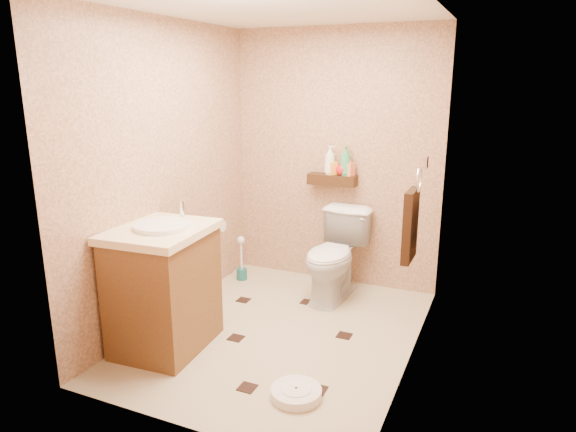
% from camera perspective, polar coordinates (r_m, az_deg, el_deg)
% --- Properties ---
extents(ground, '(2.50, 2.50, 0.00)m').
position_cam_1_polar(ground, '(4.14, -0.82, -12.86)').
color(ground, tan).
rests_on(ground, ground).
extents(wall_back, '(2.00, 0.04, 2.40)m').
position_cam_1_polar(wall_back, '(4.88, 5.28, 6.27)').
color(wall_back, tan).
rests_on(wall_back, ground).
extents(wall_front, '(2.00, 0.04, 2.40)m').
position_cam_1_polar(wall_front, '(2.68, -12.09, -1.19)').
color(wall_front, tan).
rests_on(wall_front, ground).
extents(wall_left, '(0.04, 2.50, 2.40)m').
position_cam_1_polar(wall_left, '(4.24, -13.30, 4.63)').
color(wall_left, tan).
rests_on(wall_left, ground).
extents(wall_right, '(0.04, 2.50, 2.40)m').
position_cam_1_polar(wall_right, '(3.45, 14.41, 2.24)').
color(wall_right, tan).
rests_on(wall_right, ground).
extents(ceiling, '(2.00, 2.50, 0.02)m').
position_cam_1_polar(ceiling, '(3.69, -0.97, 22.25)').
color(ceiling, silver).
rests_on(ceiling, wall_back).
extents(wall_shelf, '(0.46, 0.14, 0.10)m').
position_cam_1_polar(wall_shelf, '(4.84, 4.92, 4.04)').
color(wall_shelf, '#3B2510').
rests_on(wall_shelf, wall_back).
extents(floor_accents, '(1.21, 1.49, 0.01)m').
position_cam_1_polar(floor_accents, '(4.07, -0.64, -13.32)').
color(floor_accents, black).
rests_on(floor_accents, ground).
extents(toilet, '(0.49, 0.80, 0.79)m').
position_cam_1_polar(toilet, '(4.64, 5.20, -4.42)').
color(toilet, white).
rests_on(toilet, ground).
extents(vanity, '(0.67, 0.79, 1.06)m').
position_cam_1_polar(vanity, '(3.87, -13.63, -7.60)').
color(vanity, brown).
rests_on(vanity, ground).
extents(bathroom_scale, '(0.41, 0.41, 0.07)m').
position_cam_1_polar(bathroom_scale, '(3.40, 0.90, -19.04)').
color(bathroom_scale, white).
rests_on(bathroom_scale, ground).
extents(toilet_brush, '(0.10, 0.10, 0.45)m').
position_cam_1_polar(toilet_brush, '(5.12, -5.18, -5.38)').
color(toilet_brush, '#175D5B').
rests_on(toilet_brush, ground).
extents(towel_ring, '(0.12, 0.30, 0.76)m').
position_cam_1_polar(towel_ring, '(3.76, 13.51, -0.66)').
color(towel_ring, silver).
rests_on(towel_ring, wall_right).
extents(toilet_paper, '(0.12, 0.11, 0.12)m').
position_cam_1_polar(toilet_paper, '(4.87, -7.75, -1.06)').
color(toilet_paper, white).
rests_on(toilet_paper, wall_left).
extents(bottle_a, '(0.11, 0.11, 0.27)m').
position_cam_1_polar(bottle_a, '(4.81, 4.69, 6.22)').
color(bottle_a, white).
rests_on(bottle_a, wall_shelf).
extents(bottle_b, '(0.12, 0.11, 0.18)m').
position_cam_1_polar(bottle_b, '(4.81, 4.92, 5.68)').
color(bottle_b, yellow).
rests_on(bottle_b, wall_shelf).
extents(bottle_c, '(0.16, 0.16, 0.15)m').
position_cam_1_polar(bottle_c, '(4.78, 6.07, 5.41)').
color(bottle_c, red).
rests_on(bottle_c, wall_shelf).
extents(bottle_d, '(0.13, 0.13, 0.27)m').
position_cam_1_polar(bottle_d, '(4.77, 6.43, 6.11)').
color(bottle_d, '#36A360').
rests_on(bottle_d, wall_shelf).
extents(bottle_e, '(0.10, 0.10, 0.18)m').
position_cam_1_polar(bottle_e, '(4.76, 6.83, 5.53)').
color(bottle_e, '#E17B4B').
rests_on(bottle_e, wall_shelf).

